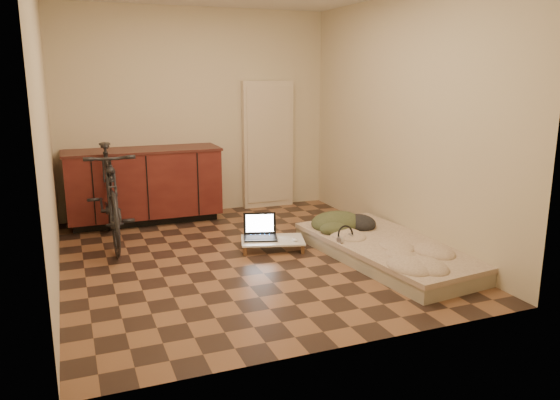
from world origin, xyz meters
name	(u,v)px	position (x,y,z in m)	size (l,w,h in m)	color
room_shell	(245,127)	(0.00, 0.00, 1.30)	(3.50, 4.00, 2.60)	brown
cabinets	(144,185)	(-0.75, 1.70, 0.47)	(1.84, 0.62, 0.91)	black
appliance_panel	(268,145)	(0.95, 1.94, 0.85)	(0.70, 0.10, 1.70)	beige
bicycle	(110,190)	(-1.20, 1.00, 0.58)	(0.53, 1.80, 1.17)	black
futon	(390,250)	(1.30, -0.58, 0.09)	(1.21, 2.16, 0.18)	#B0A88D
clothing_pile	(343,216)	(1.12, 0.07, 0.30)	(0.61, 0.50, 0.24)	#3B4327
headphones	(346,234)	(0.90, -0.40, 0.25)	(0.21, 0.20, 0.14)	black
lap_desk	(273,240)	(0.33, 0.13, 0.09)	(0.74, 0.58, 0.11)	brown
laptop	(260,233)	(0.23, 0.25, 0.16)	(0.42, 0.40, 0.24)	black
mouse	(295,240)	(0.52, -0.01, 0.12)	(0.05, 0.09, 0.03)	white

